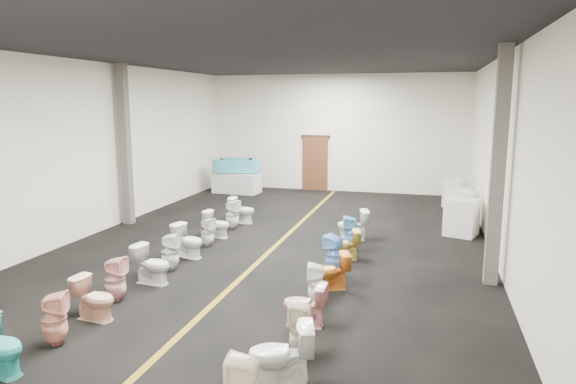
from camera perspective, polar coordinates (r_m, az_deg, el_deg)
name	(u,v)px	position (r m, az deg, el deg)	size (l,w,h in m)	color
floor	(277,244)	(12.68, -1.21, -5.85)	(16.00, 16.00, 0.00)	black
ceiling	(276,56)	(12.23, -1.29, 14.86)	(16.00, 16.00, 0.00)	black
wall_back	(336,133)	(20.03, 5.35, 6.52)	(10.00, 10.00, 0.00)	silver
wall_front	(23,239)	(5.22, -27.33, -4.70)	(10.00, 10.00, 0.00)	silver
wall_left	(95,148)	(14.49, -20.62, 4.57)	(16.00, 16.00, 0.00)	silver
wall_right	(502,160)	(11.84, 22.66, 3.34)	(16.00, 16.00, 0.00)	silver
aisle_stripe	(277,244)	(12.68, -1.21, -5.84)	(0.12, 15.60, 0.01)	#816012
back_door	(315,164)	(20.23, 3.03, 3.17)	(1.00, 0.10, 2.10)	#562D19
door_frame	(315,136)	(20.14, 3.07, 6.19)	(1.15, 0.08, 0.10)	#331C11
column_left	(125,145)	(15.17, -17.64, 4.96)	(0.25, 0.25, 4.50)	#59544C
column_right	(498,168)	(10.33, 22.29, 2.49)	(0.25, 0.25, 4.50)	#59544C
display_table	(237,183)	(19.78, -5.71, 1.03)	(1.74, 0.87, 0.77)	silver
bathtub	(237,165)	(19.69, -5.74, 3.00)	(1.80, 1.02, 0.55)	#3EA7B4
appliance_crate_a	(462,217)	(14.17, 18.72, -2.67)	(0.75, 0.75, 0.97)	white
appliance_crate_b	(460,210)	(15.01, 18.55, -1.90)	(0.73, 0.73, 1.00)	silver
appliance_crate_c	(457,203)	(16.46, 18.28, -1.14)	(0.75, 0.75, 0.85)	silver
appliance_crate_d	(455,193)	(17.95, 18.06, -0.13)	(0.63, 0.63, 0.90)	silver
toilet_left_1	(54,319)	(8.29, -24.54, -12.72)	(0.36, 0.36, 0.79)	#EA9E85
toilet_left_2	(95,298)	(8.96, -20.69, -10.99)	(0.40, 0.70, 0.72)	#F6B999
toilet_left_3	(115,279)	(9.59, -18.64, -9.18)	(0.36, 0.37, 0.81)	#E6A4A1
toilet_left_4	(152,264)	(10.30, -14.86, -7.77)	(0.43, 0.75, 0.76)	silver
toilet_left_5	(170,252)	(10.95, -12.98, -6.52)	(0.36, 0.37, 0.80)	silver
toilet_left_6	(188,241)	(11.80, -11.00, -5.35)	(0.42, 0.74, 0.76)	white
toilet_left_7	(208,232)	(12.58, -8.93, -4.45)	(0.32, 0.32, 0.70)	silver
toilet_left_8	(217,224)	(13.37, -7.87, -3.56)	(0.39, 0.68, 0.70)	white
toilet_left_9	(232,215)	(14.14, -6.22, -2.52)	(0.37, 0.38, 0.82)	white
toilet_left_10	(242,210)	(14.85, -5.14, -2.03)	(0.42, 0.74, 0.75)	white
toilet_right_1	(281,355)	(6.59, -0.82, -17.68)	(0.46, 0.80, 0.82)	white
toilet_right_2	(302,329)	(7.31, 1.53, -14.94)	(0.35, 0.36, 0.77)	beige
toilet_right_3	(305,305)	(8.18, 1.86, -12.42)	(0.39, 0.68, 0.70)	pink
toilet_right_4	(317,284)	(9.02, 3.27, -10.14)	(0.33, 0.33, 0.73)	white
toilet_right_5	(331,271)	(9.70, 4.77, -8.75)	(0.39, 0.69, 0.71)	orange
toilet_right_6	(334,255)	(10.52, 5.18, -6.94)	(0.37, 0.37, 0.81)	#70A4DC
toilet_right_7	(345,245)	(11.49, 6.31, -5.83)	(0.38, 0.67, 0.69)	gold
toilet_right_8	(351,233)	(12.26, 7.00, -4.52)	(0.36, 0.37, 0.81)	#6FB6DF
toilet_right_9	(353,225)	(13.07, 7.20, -3.66)	(0.44, 0.77, 0.79)	white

